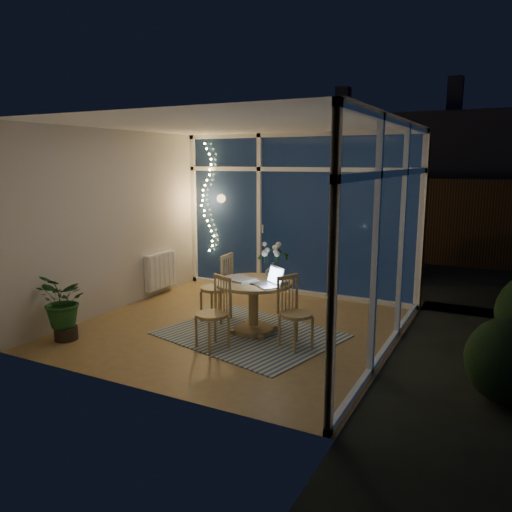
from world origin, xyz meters
name	(u,v)px	position (x,y,z in m)	size (l,w,h in m)	color
floor	(237,328)	(0.00, 0.00, 0.00)	(4.00, 4.00, 0.00)	olive
ceiling	(236,124)	(0.00, 0.00, 2.60)	(4.00, 4.00, 0.00)	white
wall_back	(297,215)	(0.00, 2.00, 1.30)	(4.00, 0.04, 2.60)	beige
wall_front	(130,256)	(0.00, -2.00, 1.30)	(4.00, 0.04, 2.60)	beige
wall_left	(116,221)	(-2.00, 0.00, 1.30)	(0.04, 4.00, 2.60)	beige
wall_right	(397,241)	(2.00, 0.00, 1.30)	(0.04, 4.00, 2.60)	beige
window_wall_back	(296,215)	(0.00, 1.96, 1.30)	(4.00, 0.10, 2.60)	white
window_wall_right	(393,241)	(1.96, 0.00, 1.30)	(0.10, 4.00, 2.60)	white
radiator	(161,270)	(-1.94, 0.90, 0.40)	(0.10, 0.70, 0.58)	white
fairy_lights	(207,198)	(-1.65, 1.88, 1.52)	(0.24, 0.10, 1.85)	#FFD866
garden_patio	(371,266)	(0.50, 5.00, -0.06)	(12.00, 6.00, 0.10)	black
garden_fence	(357,218)	(0.00, 5.50, 0.90)	(11.00, 0.08, 1.80)	#321F12
neighbour_roof	(400,159)	(0.30, 8.50, 2.20)	(7.00, 3.00, 2.20)	#31333B
garden_shrubs	(286,249)	(-0.80, 3.40, 0.45)	(0.90, 0.90, 0.90)	black
rug	(250,334)	(0.28, -0.17, 0.01)	(2.05, 1.64, 0.01)	beige
dining_table	(254,307)	(0.28, -0.07, 0.34)	(0.99, 0.99, 0.67)	olive
chair_left	(216,287)	(-0.41, 0.14, 0.47)	(0.44, 0.44, 0.95)	olive
chair_right	(296,313)	(0.96, -0.32, 0.43)	(0.40, 0.40, 0.86)	olive
chair_front	(212,313)	(0.10, -0.78, 0.43)	(0.40, 0.40, 0.86)	olive
laptop	(267,276)	(0.53, -0.21, 0.80)	(0.34, 0.29, 0.25)	silver
flower_vase	(273,270)	(0.42, 0.20, 0.78)	(0.20, 0.20, 0.21)	white
bowl	(282,282)	(0.65, -0.03, 0.69)	(0.15, 0.15, 0.04)	white
newspapers	(240,279)	(0.08, -0.07, 0.68)	(0.39, 0.30, 0.02)	silver
phone	(254,284)	(0.36, -0.22, 0.68)	(0.10, 0.05, 0.01)	black
potted_plant	(64,310)	(-1.65, -1.35, 0.38)	(0.54, 0.47, 0.76)	#1A491D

